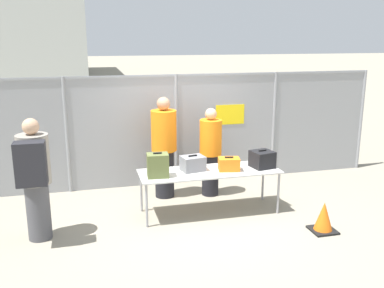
{
  "coord_description": "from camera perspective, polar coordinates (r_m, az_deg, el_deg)",
  "views": [
    {
      "loc": [
        -1.71,
        -6.33,
        2.88
      ],
      "look_at": [
        0.06,
        0.71,
        1.05
      ],
      "focal_mm": 40.0,
      "sensor_mm": 36.0,
      "label": 1
    }
  ],
  "objects": [
    {
      "name": "ground_plane",
      "position": [
        7.16,
        0.9,
        -9.57
      ],
      "size": [
        120.0,
        120.0,
        0.0
      ],
      "primitive_type": "plane",
      "color": "gray"
    },
    {
      "name": "fence_section",
      "position": [
        8.41,
        -2.05,
        2.22
      ],
      "size": [
        8.37,
        0.07,
        2.18
      ],
      "color": "gray",
      "rests_on": "ground_plane"
    },
    {
      "name": "inspection_table",
      "position": [
        7.07,
        2.36,
        -3.94
      ],
      "size": [
        2.32,
        0.76,
        0.73
      ],
      "color": "silver",
      "rests_on": "ground_plane"
    },
    {
      "name": "suitcase_olive",
      "position": [
        6.72,
        -4.59,
        -2.85
      ],
      "size": [
        0.35,
        0.28,
        0.4
      ],
      "color": "#566033",
      "rests_on": "inspection_table"
    },
    {
      "name": "suitcase_grey",
      "position": [
        7.02,
        0.11,
        -2.61
      ],
      "size": [
        0.41,
        0.35,
        0.27
      ],
      "color": "slate",
      "rests_on": "inspection_table"
    },
    {
      "name": "suitcase_orange",
      "position": [
        7.07,
        4.94,
        -2.69
      ],
      "size": [
        0.39,
        0.31,
        0.24
      ],
      "color": "orange",
      "rests_on": "inspection_table"
    },
    {
      "name": "suitcase_black",
      "position": [
        7.29,
        9.34,
        -2.02
      ],
      "size": [
        0.4,
        0.4,
        0.3
      ],
      "color": "black",
      "rests_on": "inspection_table"
    },
    {
      "name": "traveler_hooded",
      "position": [
        6.4,
        -20.25,
        -3.97
      ],
      "size": [
        0.44,
        0.69,
        1.79
      ],
      "rotation": [
        0.0,
        0.0,
        0.36
      ],
      "color": "#4C4C51",
      "rests_on": "ground_plane"
    },
    {
      "name": "security_worker_near",
      "position": [
        7.83,
        2.49,
        -0.92
      ],
      "size": [
        0.4,
        0.4,
        1.63
      ],
      "rotation": [
        0.0,
        0.0,
        3.43
      ],
      "color": "black",
      "rests_on": "ground_plane"
    },
    {
      "name": "security_worker_far",
      "position": [
        7.73,
        -3.74,
        -0.31
      ],
      "size": [
        0.46,
        0.46,
        1.85
      ],
      "rotation": [
        0.0,
        0.0,
        2.69
      ],
      "color": "black",
      "rests_on": "ground_plane"
    },
    {
      "name": "utility_trailer",
      "position": [
        10.58,
        9.65,
        0.71
      ],
      "size": [
        4.14,
        2.33,
        0.78
      ],
      "color": "silver",
      "rests_on": "ground_plane"
    },
    {
      "name": "distant_hangar",
      "position": [
        36.36,
        -23.88,
        14.04
      ],
      "size": [
        12.06,
        11.42,
        7.06
      ],
      "color": "#B2B7B2",
      "rests_on": "ground_plane"
    },
    {
      "name": "traffic_cone",
      "position": [
        6.86,
        17.15,
        -9.41
      ],
      "size": [
        0.37,
        0.37,
        0.47
      ],
      "color": "black",
      "rests_on": "ground_plane"
    }
  ]
}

